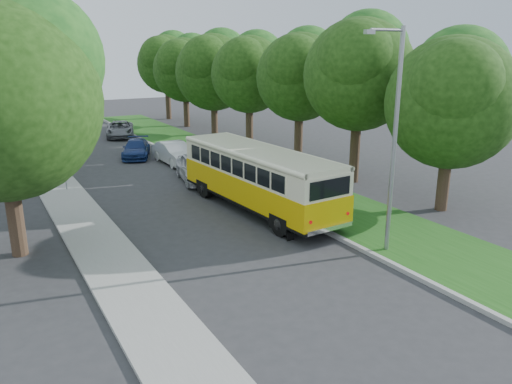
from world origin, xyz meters
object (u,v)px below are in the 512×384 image
lamppost_near (393,136)px  car_blue (136,149)px  lamppost_far (43,106)px  car_grey (120,129)px  vintage_bus (258,180)px  car_silver (196,168)px  car_white (174,153)px

lamppost_near → car_blue: (-2.96, 21.04, -3.76)m
lamppost_far → car_grey: size_ratio=1.58×
car_blue → car_grey: bearing=103.4°
vintage_bus → car_blue: size_ratio=2.38×
vintage_bus → car_silver: vintage_bus is taller
lamppost_far → vintage_bus: (7.37, -11.82, -2.63)m
lamppost_near → car_silver: 13.66m
lamppost_near → car_white: lamppost_near is taller
lamppost_near → lamppost_far: size_ratio=1.07×
vintage_bus → car_grey: 23.16m
car_silver → car_blue: car_silver is taller
lamppost_far → car_blue: lamppost_far is taller
car_silver → car_white: bearing=94.9°
car_silver → car_white: 4.85m
car_blue → car_grey: 8.87m
lamppost_far → car_white: size_ratio=1.74×
car_blue → car_grey: size_ratio=0.88×
car_silver → car_blue: 8.07m
vintage_bus → car_blue: bearing=92.1°
car_white → car_blue: size_ratio=1.03×
lamppost_near → vintage_bus: lamppost_near is taller
car_white → car_grey: car_white is taller
lamppost_near → car_blue: 21.58m
lamppost_far → car_blue: 7.35m
lamppost_near → vintage_bus: 7.43m
car_blue → car_grey: car_grey is taller
vintage_bus → car_silver: (-0.36, 6.37, -0.71)m
lamppost_near → lamppost_far: (-8.91, 18.50, -0.25)m
car_white → car_grey: bearing=89.2°
lamppost_far → car_silver: 9.49m
lamppost_far → car_grey: (7.21, 11.32, -3.46)m
vintage_bus → car_grey: (-0.16, 23.14, -0.82)m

